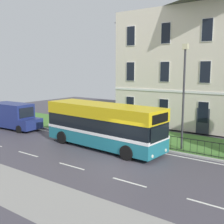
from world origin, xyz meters
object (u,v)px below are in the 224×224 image
Objects in this scene: white_panel_van at (13,116)px; street_lamp_post at (184,91)px; litter_bin at (123,131)px; georgian_townhouse at (223,57)px; single_decker_bus at (103,125)px.

street_lamp_post is at bearing 5.74° from white_panel_van.
street_lamp_post reaches higher than litter_bin.
georgian_townhouse is at bearing 91.82° from street_lamp_post.
street_lamp_post is (15.73, 2.41, 2.95)m from white_panel_van.
street_lamp_post is at bearing 30.92° from single_decker_bus.
single_decker_bus reaches higher than litter_bin.
litter_bin is (-4.66, -10.48, -6.05)m from georgian_townhouse.
litter_bin is at bearing 177.95° from street_lamp_post.
single_decker_bus is 6.08m from street_lamp_post.
white_panel_van is at bearing -171.30° from street_lamp_post.
street_lamp_post is at bearing -88.18° from georgian_townhouse.
white_panel_van is (-15.39, -13.07, -5.50)m from georgian_townhouse.
litter_bin is (-4.99, 0.18, -3.50)m from street_lamp_post.
georgian_townhouse reaches higher than white_panel_van.
street_lamp_post is 6.10m from litter_bin.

